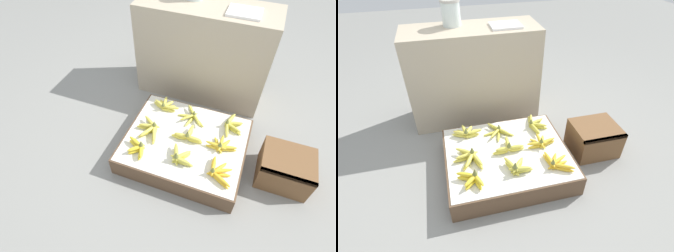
{
  "view_description": "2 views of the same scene",
  "coord_description": "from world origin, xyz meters",
  "views": [
    {
      "loc": [
        0.32,
        -1.21,
        1.71
      ],
      "look_at": [
        -0.14,
        0.01,
        0.25
      ],
      "focal_mm": 28.0,
      "sensor_mm": 36.0,
      "label": 1
    },
    {
      "loc": [
        -0.35,
        -1.36,
        1.51
      ],
      "look_at": [
        0.02,
        0.09,
        0.33
      ],
      "focal_mm": 28.0,
      "sensor_mm": 36.0,
      "label": 2
    }
  ],
  "objects": [
    {
      "name": "banana_bunch_back_midright",
      "position": [
        0.29,
        0.23,
        0.19
      ],
      "size": [
        0.16,
        0.28,
        0.09
      ],
      "color": "gold",
      "rests_on": "display_platform"
    },
    {
      "name": "banana_bunch_middle_left",
      "position": [
        -0.28,
        -0.02,
        0.2
      ],
      "size": [
        0.21,
        0.24,
        0.1
      ],
      "color": "#DBCC4C",
      "rests_on": "display_platform"
    },
    {
      "name": "banana_bunch_front_left",
      "position": [
        -0.29,
        -0.22,
        0.2
      ],
      "size": [
        0.17,
        0.17,
        0.11
      ],
      "color": "yellow",
      "rests_on": "display_platform"
    },
    {
      "name": "banana_bunch_back_midleft",
      "position": [
        -0.02,
        0.22,
        0.19
      ],
      "size": [
        0.24,
        0.25,
        0.08
      ],
      "color": "gold",
      "rests_on": "display_platform"
    },
    {
      "name": "banana_bunch_back_left",
      "position": [
        -0.26,
        0.26,
        0.2
      ],
      "size": [
        0.24,
        0.14,
        0.1
      ],
      "color": "#DBCC4C",
      "rests_on": "display_platform"
    },
    {
      "name": "back_vendor_table",
      "position": [
        -0.11,
        0.78,
        0.42
      ],
      "size": [
        1.13,
        0.42,
        0.84
      ],
      "color": "tan",
      "rests_on": "ground_plane"
    },
    {
      "name": "foam_tray_white",
      "position": [
        0.17,
        0.73,
        0.85
      ],
      "size": [
        0.25,
        0.2,
        0.02
      ],
      "color": "white",
      "rests_on": "back_vendor_table"
    },
    {
      "name": "banana_bunch_front_midright",
      "position": [
        0.29,
        -0.22,
        0.19
      ],
      "size": [
        0.18,
        0.22,
        0.09
      ],
      "color": "gold",
      "rests_on": "display_platform"
    },
    {
      "name": "banana_bunch_middle_midleft",
      "position": [
        0.02,
        0.01,
        0.2
      ],
      "size": [
        0.24,
        0.14,
        0.1
      ],
      "color": "#DBCC4C",
      "rests_on": "display_platform"
    },
    {
      "name": "banana_bunch_middle_midright",
      "position": [
        0.27,
        0.01,
        0.19
      ],
      "size": [
        0.23,
        0.16,
        0.09
      ],
      "color": "gold",
      "rests_on": "display_platform"
    },
    {
      "name": "display_platform",
      "position": [
        0.0,
        0.0,
        0.08
      ],
      "size": [
        0.9,
        0.76,
        0.17
      ],
      "color": "brown",
      "rests_on": "ground_plane"
    },
    {
      "name": "ground_plane",
      "position": [
        0.0,
        0.0,
        0.0
      ],
      "size": [
        10.0,
        10.0,
        0.0
      ],
      "primitive_type": "plane",
      "color": "gray"
    },
    {
      "name": "banana_bunch_front_midleft",
      "position": [
        0.02,
        -0.2,
        0.2
      ],
      "size": [
        0.19,
        0.17,
        0.11
      ],
      "color": "gold",
      "rests_on": "display_platform"
    },
    {
      "name": "wooden_crate",
      "position": [
        0.73,
        0.03,
        0.12
      ],
      "size": [
        0.35,
        0.31,
        0.24
      ],
      "color": "brown",
      "rests_on": "ground_plane"
    }
  ]
}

